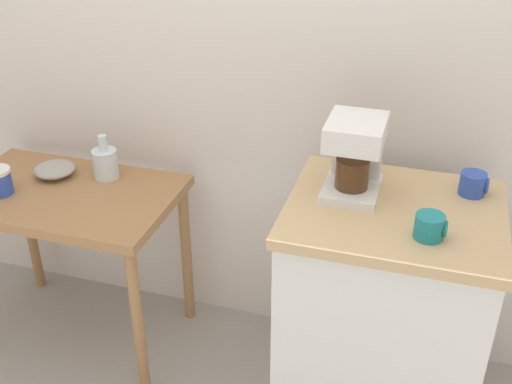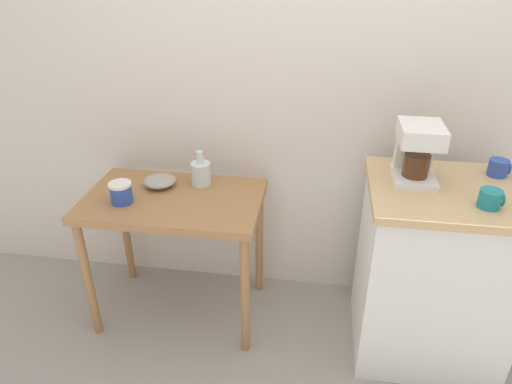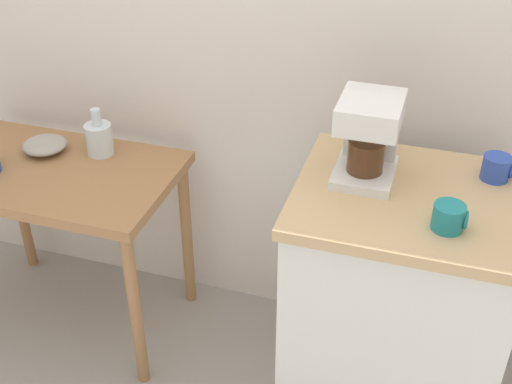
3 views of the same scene
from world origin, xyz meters
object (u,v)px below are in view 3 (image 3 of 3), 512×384
at_px(bowl_stoneware, 45,145).
at_px(mug_dark_teal, 449,217).
at_px(mug_blue, 497,168).
at_px(coffee_maker, 369,133).
at_px(glass_carafe_vase, 99,138).

bearing_deg(bowl_stoneware, mug_dark_teal, -11.64).
xyz_separation_m(bowl_stoneware, mug_dark_teal, (1.48, -0.31, 0.19)).
bearing_deg(mug_blue, bowl_stoneware, -179.93).
bearing_deg(bowl_stoneware, coffee_maker, -3.98).
xyz_separation_m(glass_carafe_vase, mug_dark_teal, (1.28, -0.36, 0.15)).
height_order(bowl_stoneware, glass_carafe_vase, glass_carafe_vase).
xyz_separation_m(mug_blue, mug_dark_teal, (-0.12, -0.31, -0.00)).
height_order(coffee_maker, mug_dark_teal, coffee_maker).
relative_size(bowl_stoneware, glass_carafe_vase, 0.90).
bearing_deg(coffee_maker, glass_carafe_vase, 172.19).
relative_size(bowl_stoneware, mug_blue, 1.81).
xyz_separation_m(bowl_stoneware, glass_carafe_vase, (0.21, 0.05, 0.04)).
xyz_separation_m(coffee_maker, mug_blue, (0.38, 0.09, -0.10)).
bearing_deg(glass_carafe_vase, mug_blue, -2.14).
distance_m(bowl_stoneware, glass_carafe_vase, 0.22).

